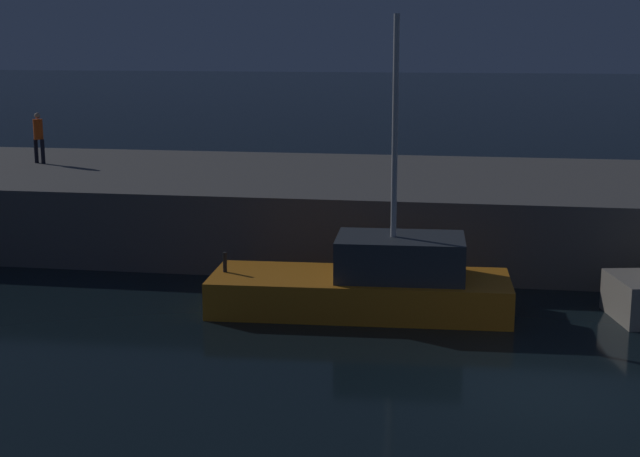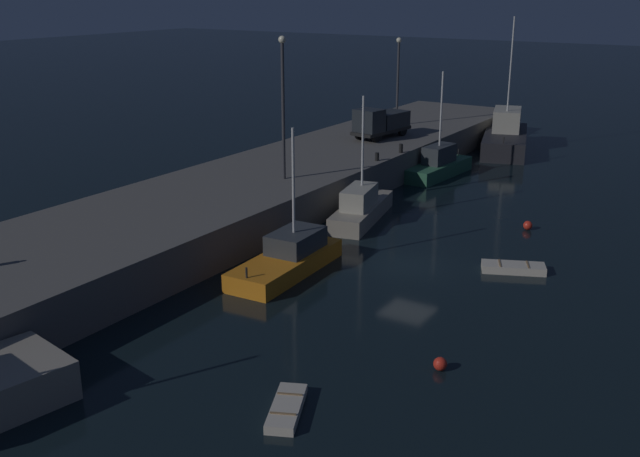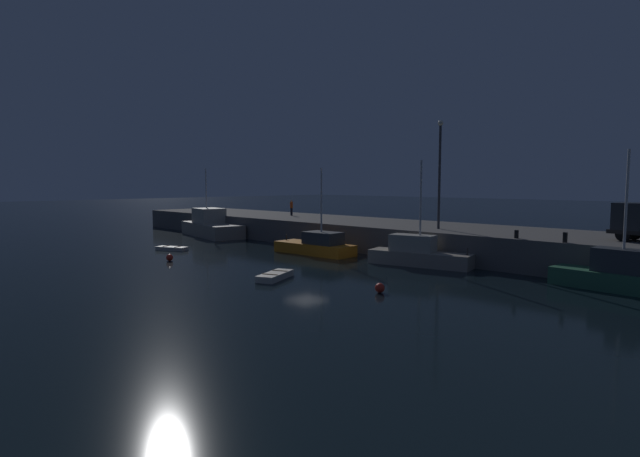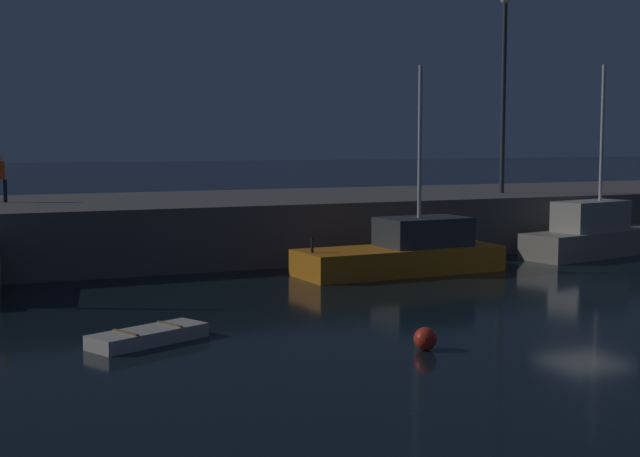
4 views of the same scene
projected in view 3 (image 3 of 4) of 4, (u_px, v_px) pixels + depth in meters
name	position (u px, v px, depth m)	size (l,w,h in m)	color
ground_plane	(306.00, 266.00, 35.94)	(320.00, 320.00, 0.00)	black
pier_quay	(409.00, 237.00, 44.73)	(76.79, 10.06, 2.28)	#5B5956
fishing_boat_blue	(317.00, 245.00, 41.95)	(7.41, 2.80, 7.17)	orange
fishing_boat_white	(622.00, 276.00, 27.55)	(7.27, 2.63, 7.74)	#2D6647
fishing_boat_orange	(418.00, 254.00, 36.17)	(7.65, 3.52, 7.55)	gray
fishing_trawler_green	(211.00, 226.00, 56.38)	(10.69, 5.33, 7.56)	gray
dinghy_orange_near	(172.00, 248.00, 44.40)	(2.97, 2.04, 0.37)	beige
rowboat_white_mid	(275.00, 276.00, 31.08)	(2.29, 3.30, 0.43)	beige
mooring_buoy_near	(170.00, 258.00, 38.33)	(0.52, 0.52, 0.52)	red
mooring_buoy_mid	(380.00, 288.00, 27.18)	(0.53, 0.53, 0.53)	red
lamp_post_west	(440.00, 166.00, 39.83)	(0.44, 0.44, 8.57)	#38383D
dockworker	(291.00, 207.00, 56.58)	(0.45, 0.42, 1.77)	black
bollard_west	(565.00, 237.00, 30.87)	(0.28, 0.28, 0.63)	black
bollard_central	(516.00, 234.00, 33.25)	(0.28, 0.28, 0.54)	black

